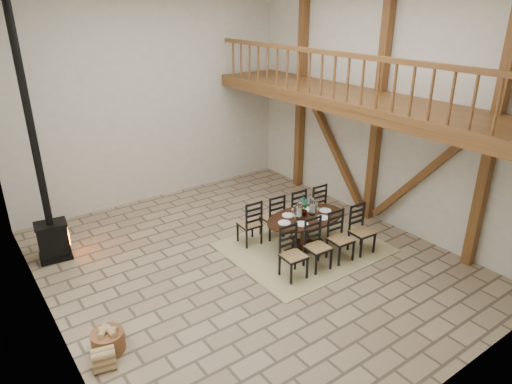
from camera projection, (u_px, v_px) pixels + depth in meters
ground at (249, 261)px, 8.82m from camera, size 8.00×8.00×0.00m
room_shell at (301, 98)px, 8.29m from camera, size 7.02×8.02×5.01m
rug at (304, 247)px, 9.31m from camera, size 3.00×2.50×0.02m
dining_table at (305, 232)px, 9.17m from camera, size 2.20×2.00×1.10m
wood_stove at (46, 205)px, 8.49m from camera, size 0.64×0.53×5.00m
log_basket at (108, 341)px, 6.52m from camera, size 0.47×0.47×0.39m
log_stack at (104, 360)px, 6.19m from camera, size 0.35×0.28×0.32m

